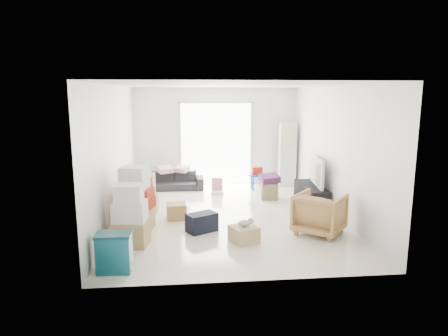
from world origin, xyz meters
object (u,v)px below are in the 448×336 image
Objects in this scene: television at (312,182)px; armchair at (320,211)px; tv_console at (311,195)px; wood_crate at (244,234)px; sofa at (174,178)px; kids_table at (257,173)px; ac_tower at (287,154)px; ottoman at (269,191)px; storage_bins at (114,252)px.

armchair is (-0.42, -1.82, -0.13)m from television.
tv_console reaches higher than wood_crate.
sofa is 2.22m from kids_table.
ac_tower is at bearing -55.82° from armchair.
tv_console is 2.82m from wood_crate.
wood_crate is (-1.87, -2.11, -0.10)m from tv_console.
ac_tower reaches higher than television.
armchair is 1.50m from wood_crate.
ottoman is (-0.83, 0.70, -0.35)m from television.
kids_table is (2.93, 4.75, 0.15)m from storage_bins.
ac_tower is 3.17m from sofa.
television is at bearing -88.61° from ac_tower.
television reaches higher than tv_console.
sofa is at bearing 173.62° from kids_table.
armchair reaches higher than ottoman.
kids_table is at bearing 58.29° from storage_bins.
ottoman is at bearing -41.10° from armchair.
storage_bins is at bearing -154.54° from wood_crate.
ac_tower is 1.72m from ottoman.
television is at bearing 38.30° from storage_bins.
wood_crate is at bearing -103.45° from kids_table.
kids_table is (-0.97, 1.67, -0.11)m from television.
ac_tower reaches higher than ottoman.
sofa is (-3.17, 1.92, -0.24)m from television.
armchair is 1.43× the size of storage_bins.
ac_tower is at bearing 60.30° from ottoman.
tv_console is at bearing -63.47° from armchair.
armchair is 2.06× the size of ottoman.
storage_bins is (-3.90, -3.08, 0.05)m from tv_console.
storage_bins reaches higher than ottoman.
television is 1.14m from ottoman.
ottoman reaches higher than wood_crate.
sofa is at bearing 148.84° from tv_console.
kids_table is (2.20, -0.25, 0.13)m from sofa.
storage_bins is 4.87m from ottoman.
kids_table is 3.90m from wood_crate.
sofa is 3.72× the size of wood_crate.
kids_table is at bearing -5.93° from sofa.
armchair is (2.74, -3.73, 0.11)m from sofa.
television is at bearing 90.00° from tv_console.
sofa is 3.90× the size of ottoman.
ac_tower reaches higher than tv_console.
storage_bins is 1.37× the size of wood_crate.
tv_console is 2.30× the size of kids_table.
ottoman is (3.07, 3.78, -0.09)m from storage_bins.
sofa reaches higher than wood_crate.
ottoman is at bearing -27.14° from sofa.
ottoman is at bearing 69.71° from wood_crate.
ac_tower reaches higher than kids_table.
armchair is at bearing 11.66° from wood_crate.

